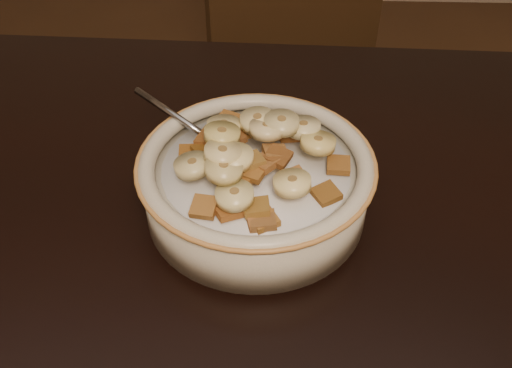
{
  "coord_description": "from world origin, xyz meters",
  "views": [
    {
      "loc": [
        0.15,
        -0.25,
        1.13
      ],
      "look_at": [
        0.13,
        0.13,
        0.78
      ],
      "focal_mm": 40.0,
      "sensor_mm": 36.0,
      "label": 1
    }
  ],
  "objects_px": {
    "table": "(86,336)",
    "spoon": "(228,151)",
    "chair": "(296,92)",
    "cereal_bowl": "(256,189)"
  },
  "relations": [
    {
      "from": "table",
      "to": "spoon",
      "type": "height_order",
      "value": "spoon"
    },
    {
      "from": "table",
      "to": "spoon",
      "type": "xyz_separation_m",
      "value": [
        0.11,
        0.15,
        0.07
      ]
    },
    {
      "from": "table",
      "to": "chair",
      "type": "bearing_deg",
      "value": 77.89
    },
    {
      "from": "cereal_bowl",
      "to": "spoon",
      "type": "height_order",
      "value": "spoon"
    },
    {
      "from": "table",
      "to": "chair",
      "type": "distance_m",
      "value": 0.84
    },
    {
      "from": "chair",
      "to": "spoon",
      "type": "xyz_separation_m",
      "value": [
        -0.09,
        -0.62,
        0.34
      ]
    },
    {
      "from": "table",
      "to": "spoon",
      "type": "distance_m",
      "value": 0.2
    },
    {
      "from": "chair",
      "to": "cereal_bowl",
      "type": "bearing_deg",
      "value": -116.23
    },
    {
      "from": "table",
      "to": "cereal_bowl",
      "type": "bearing_deg",
      "value": 46.76
    },
    {
      "from": "table",
      "to": "spoon",
      "type": "relative_size",
      "value": 29.01
    }
  ]
}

